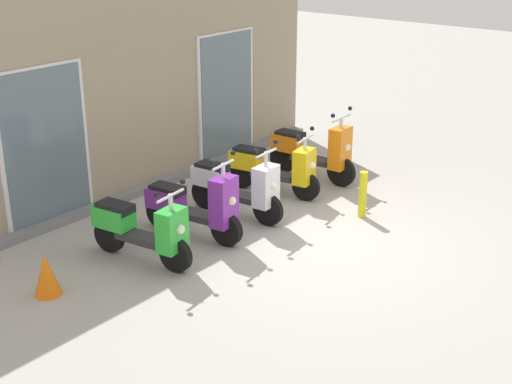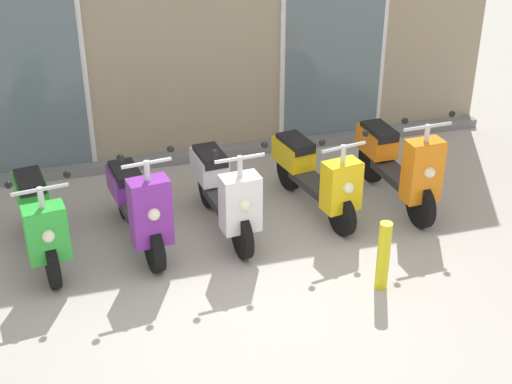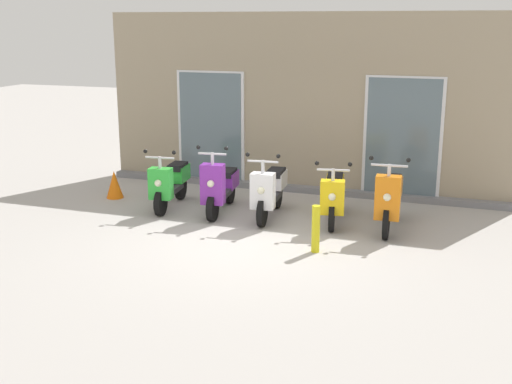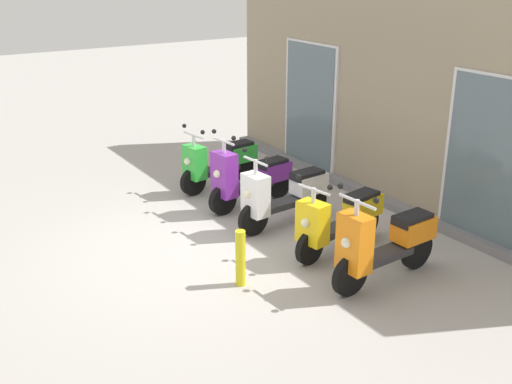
{
  "view_description": "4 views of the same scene",
  "coord_description": "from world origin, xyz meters",
  "px_view_note": "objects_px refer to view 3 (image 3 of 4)",
  "views": [
    {
      "loc": [
        -7.47,
        -5.05,
        4.2
      ],
      "look_at": [
        -0.42,
        0.61,
        0.67
      ],
      "focal_mm": 50.33,
      "sensor_mm": 36.0,
      "label": 1
    },
    {
      "loc": [
        -1.64,
        -5.32,
        4.08
      ],
      "look_at": [
        0.09,
        0.52,
        0.83
      ],
      "focal_mm": 51.59,
      "sensor_mm": 36.0,
      "label": 2
    },
    {
      "loc": [
        3.23,
        -8.84,
        3.25
      ],
      "look_at": [
        -0.16,
        0.91,
        0.52
      ],
      "focal_mm": 45.5,
      "sensor_mm": 36.0,
      "label": 3
    },
    {
      "loc": [
        6.67,
        -3.51,
        3.63
      ],
      "look_at": [
        0.4,
        0.53,
        0.81
      ],
      "focal_mm": 43.31,
      "sensor_mm": 36.0,
      "label": 4
    }
  ],
  "objects_px": {
    "scooter_white": "(270,190)",
    "curb_bollard": "(316,229)",
    "scooter_purple": "(220,186)",
    "traffic_cone": "(114,184)",
    "scooter_green": "(170,182)",
    "scooter_orange": "(390,198)",
    "scooter_yellow": "(334,194)"
  },
  "relations": [
    {
      "from": "scooter_green",
      "to": "scooter_purple",
      "type": "xyz_separation_m",
      "value": [
        0.97,
        -0.02,
        0.01
      ]
    },
    {
      "from": "scooter_green",
      "to": "traffic_cone",
      "type": "height_order",
      "value": "scooter_green"
    },
    {
      "from": "scooter_white",
      "to": "scooter_orange",
      "type": "relative_size",
      "value": 0.98
    },
    {
      "from": "scooter_green",
      "to": "scooter_yellow",
      "type": "relative_size",
      "value": 0.97
    },
    {
      "from": "scooter_white",
      "to": "curb_bollard",
      "type": "bearing_deg",
      "value": -50.93
    },
    {
      "from": "curb_bollard",
      "to": "scooter_purple",
      "type": "bearing_deg",
      "value": 145.39
    },
    {
      "from": "scooter_orange",
      "to": "traffic_cone",
      "type": "bearing_deg",
      "value": 177.62
    },
    {
      "from": "scooter_orange",
      "to": "scooter_green",
      "type": "bearing_deg",
      "value": -179.82
    },
    {
      "from": "scooter_purple",
      "to": "traffic_cone",
      "type": "xyz_separation_m",
      "value": [
        -2.27,
        0.24,
        -0.21
      ]
    },
    {
      "from": "scooter_white",
      "to": "scooter_yellow",
      "type": "bearing_deg",
      "value": 7.77
    },
    {
      "from": "scooter_purple",
      "to": "scooter_yellow",
      "type": "height_order",
      "value": "scooter_purple"
    },
    {
      "from": "scooter_orange",
      "to": "curb_bollard",
      "type": "relative_size",
      "value": 2.35
    },
    {
      "from": "curb_bollard",
      "to": "scooter_yellow",
      "type": "bearing_deg",
      "value": 93.28
    },
    {
      "from": "scooter_yellow",
      "to": "curb_bollard",
      "type": "relative_size",
      "value": 2.28
    },
    {
      "from": "scooter_yellow",
      "to": "scooter_orange",
      "type": "xyz_separation_m",
      "value": [
        0.94,
        -0.12,
        0.06
      ]
    },
    {
      "from": "scooter_green",
      "to": "curb_bollard",
      "type": "height_order",
      "value": "scooter_green"
    },
    {
      "from": "scooter_yellow",
      "to": "traffic_cone",
      "type": "xyz_separation_m",
      "value": [
        -4.24,
        0.09,
        -0.2
      ]
    },
    {
      "from": "scooter_purple",
      "to": "traffic_cone",
      "type": "relative_size",
      "value": 3.05
    },
    {
      "from": "scooter_green",
      "to": "traffic_cone",
      "type": "relative_size",
      "value": 2.98
    },
    {
      "from": "scooter_purple",
      "to": "scooter_white",
      "type": "xyz_separation_m",
      "value": [
        0.9,
        0.01,
        0.02
      ]
    },
    {
      "from": "scooter_green",
      "to": "scooter_yellow",
      "type": "xyz_separation_m",
      "value": [
        2.94,
        0.14,
        -0.0
      ]
    },
    {
      "from": "scooter_orange",
      "to": "curb_bollard",
      "type": "bearing_deg",
      "value": -120.42
    },
    {
      "from": "scooter_green",
      "to": "scooter_white",
      "type": "distance_m",
      "value": 1.87
    },
    {
      "from": "scooter_green",
      "to": "curb_bollard",
      "type": "distance_m",
      "value": 3.36
    },
    {
      "from": "scooter_white",
      "to": "curb_bollard",
      "type": "relative_size",
      "value": 2.29
    },
    {
      "from": "scooter_purple",
      "to": "traffic_cone",
      "type": "bearing_deg",
      "value": 173.85
    },
    {
      "from": "scooter_white",
      "to": "scooter_orange",
      "type": "distance_m",
      "value": 2.01
    },
    {
      "from": "traffic_cone",
      "to": "scooter_green",
      "type": "bearing_deg",
      "value": -9.95
    },
    {
      "from": "scooter_yellow",
      "to": "curb_bollard",
      "type": "distance_m",
      "value": 1.58
    },
    {
      "from": "scooter_orange",
      "to": "traffic_cone",
      "type": "relative_size",
      "value": 3.16
    },
    {
      "from": "scooter_green",
      "to": "scooter_orange",
      "type": "bearing_deg",
      "value": 0.18
    },
    {
      "from": "scooter_orange",
      "to": "curb_bollard",
      "type": "xyz_separation_m",
      "value": [
        -0.85,
        -1.45,
        -0.17
      ]
    }
  ]
}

